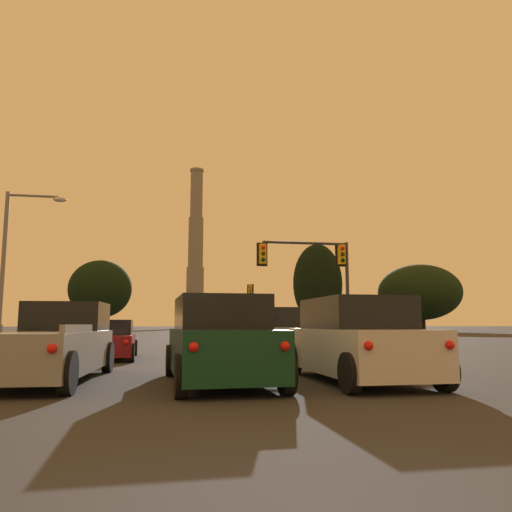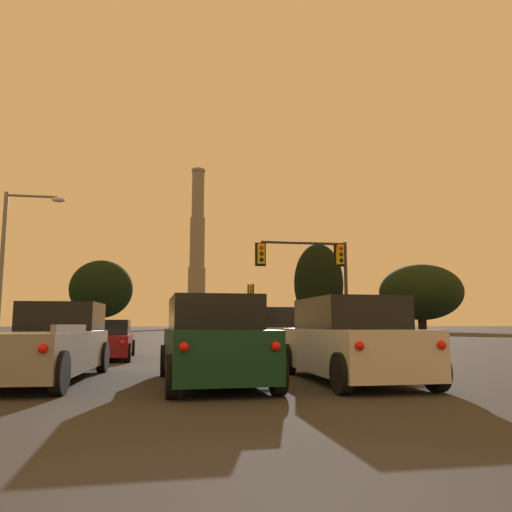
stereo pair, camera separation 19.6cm
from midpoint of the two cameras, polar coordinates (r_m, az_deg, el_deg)
suv_right_lane_front at (r=18.71m, az=2.62°, el=-8.92°), size 2.21×4.95×1.86m
pickup_truck_left_lane_second at (r=12.46m, az=-22.83°, el=-9.33°), size 2.42×5.58×1.82m
suv_right_lane_second at (r=11.58m, az=10.95°, el=-9.49°), size 2.16×4.93×1.86m
sedan_left_lane_front at (r=19.49m, az=-16.74°, el=-9.24°), size 2.12×4.75×1.43m
suv_center_lane_second at (r=10.92m, az=-4.71°, el=-9.71°), size 2.28×4.97×1.86m
traffic_light_overhead_right at (r=26.64m, az=6.82°, el=-1.19°), size 5.09×0.50×5.65m
traffic_light_far_right at (r=51.97m, az=-0.62°, el=-5.26°), size 0.78×0.50×5.43m
street_lamp at (r=26.17m, az=-26.10°, el=0.47°), size 2.79×0.36×7.54m
smokestack at (r=150.57m, az=-6.98°, el=-0.96°), size 8.31×8.31×48.56m
treeline_left_mid at (r=76.83m, az=-17.44°, el=-3.64°), size 9.09×8.18×10.63m
treeline_center_right at (r=87.08m, az=18.15°, el=-3.97°), size 13.79×12.41×11.13m
treeline_far_left at (r=80.57m, az=6.99°, el=-3.17°), size 7.91×7.12×14.14m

